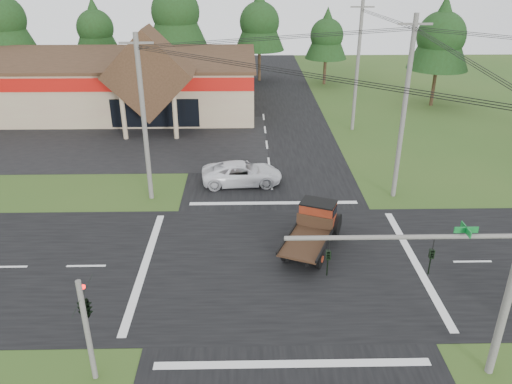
{
  "coord_description": "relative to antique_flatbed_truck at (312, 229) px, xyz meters",
  "views": [
    {
      "loc": [
        -1.72,
        -21.65,
        14.41
      ],
      "look_at": [
        -1.19,
        4.1,
        2.2
      ],
      "focal_mm": 35.0,
      "sensor_mm": 36.0,
      "label": 1
    }
  ],
  "objects": [
    {
      "name": "tree_row_b",
      "position": [
        -21.75,
        40.46,
        5.54
      ],
      "size": [
        5.6,
        5.6,
        10.1
      ],
      "color": "#332316",
      "rests_on": "ground"
    },
    {
      "name": "tree_row_c",
      "position": [
        -11.75,
        39.46,
        7.56
      ],
      "size": [
        7.28,
        7.28,
        13.13
      ],
      "color": "#332316",
      "rests_on": "ground"
    },
    {
      "name": "utility_pole_nw",
      "position": [
        -9.75,
        6.46,
        4.22
      ],
      "size": [
        2.0,
        0.3,
        10.5
      ],
      "color": "#595651",
      "rests_on": "ground"
    },
    {
      "name": "road_ns",
      "position": [
        -1.75,
        -1.54,
        -1.15
      ],
      "size": [
        12.0,
        120.0,
        0.02
      ],
      "primitive_type": "cube",
      "color": "black",
      "rests_on": "ground"
    },
    {
      "name": "cvs_building",
      "position": [
        -17.46,
        28.03,
        1.61
      ],
      "size": [
        30.4,
        18.2,
        9.19
      ],
      "color": "tan",
      "rests_on": "ground"
    },
    {
      "name": "white_pickup",
      "position": [
        -3.8,
        8.64,
        -0.4
      ],
      "size": [
        5.69,
        2.92,
        1.54
      ],
      "primitive_type": "imported",
      "rotation": [
        0.0,
        0.0,
        1.64
      ],
      "color": "white",
      "rests_on": "ground"
    },
    {
      "name": "tree_row_e",
      "position": [
        6.25,
        38.46,
        4.87
      ],
      "size": [
        5.04,
        5.04,
        9.09
      ],
      "color": "#332316",
      "rests_on": "ground"
    },
    {
      "name": "utility_pole_n",
      "position": [
        6.25,
        20.46,
        4.57
      ],
      "size": [
        2.0,
        0.3,
        11.2
      ],
      "color": "#595651",
      "rests_on": "ground"
    },
    {
      "name": "parking_apron",
      "position": [
        -15.75,
        17.46,
        -1.15
      ],
      "size": [
        28.0,
        14.0,
        0.02
      ],
      "primitive_type": "cube",
      "color": "black",
      "rests_on": "ground"
    },
    {
      "name": "traffic_signal_corner",
      "position": [
        -9.25,
        -8.86,
        2.36
      ],
      "size": [
        0.53,
        2.48,
        4.4
      ],
      "color": "#595651",
      "rests_on": "ground"
    },
    {
      "name": "ground",
      "position": [
        -1.75,
        -1.54,
        -1.16
      ],
      "size": [
        120.0,
        120.0,
        0.0
      ],
      "primitive_type": "plane",
      "color": "#2E4E1C",
      "rests_on": "ground"
    },
    {
      "name": "tree_side_ne",
      "position": [
        16.25,
        28.46,
        6.21
      ],
      "size": [
        6.16,
        6.16,
        11.11
      ],
      "color": "#332316",
      "rests_on": "ground"
    },
    {
      "name": "road_ew",
      "position": [
        -1.75,
        -1.54,
        -1.15
      ],
      "size": [
        120.0,
        12.0,
        0.02
      ],
      "primitive_type": "cube",
      "color": "black",
      "rests_on": "ground"
    },
    {
      "name": "traffic_signal_mast",
      "position": [
        4.07,
        -9.04,
        3.26
      ],
      "size": [
        8.12,
        0.24,
        7.0
      ],
      "color": "#595651",
      "rests_on": "ground"
    },
    {
      "name": "antique_flatbed_truck",
      "position": [
        0.0,
        0.0,
        0.0
      ],
      "size": [
        4.12,
        5.96,
        2.33
      ],
      "primitive_type": null,
      "rotation": [
        0.0,
        0.0,
        -0.4
      ],
      "color": "#631D0E",
      "rests_on": "ground"
    },
    {
      "name": "utility_pole_ne",
      "position": [
        6.25,
        6.46,
        4.72
      ],
      "size": [
        2.0,
        0.3,
        11.5
      ],
      "color": "#595651",
      "rests_on": "ground"
    },
    {
      "name": "tree_row_a",
      "position": [
        -31.75,
        38.46,
        6.88
      ],
      "size": [
        6.72,
        6.72,
        12.12
      ],
      "color": "#332316",
      "rests_on": "ground"
    },
    {
      "name": "tree_row_d",
      "position": [
        -1.75,
        40.46,
        6.21
      ],
      "size": [
        6.16,
        6.16,
        11.11
      ],
      "color": "#332316",
      "rests_on": "ground"
    }
  ]
}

